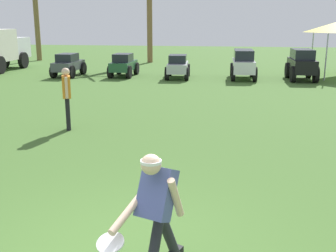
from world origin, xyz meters
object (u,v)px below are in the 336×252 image
object	(u,v)px
frisbee_thrower	(157,208)
parked_car_slot_e	(302,64)
parked_car_slot_c	(178,66)
teammate_near_sideline	(67,93)
parked_car_slot_a	(68,65)
parked_car_slot_b	(124,65)
parked_car_slot_d	(243,63)
frisbee_in_flight	(110,243)

from	to	relation	value
frisbee_thrower	parked_car_slot_e	world-z (taller)	frisbee_thrower
parked_car_slot_c	teammate_near_sideline	bearing A→B (deg)	-98.76
parked_car_slot_a	parked_car_slot_c	size ratio (longest dim) A/B	0.98
parked_car_slot_b	parked_car_slot_d	xyz separation A→B (m)	(5.75, -0.06, 0.16)
frisbee_in_flight	parked_car_slot_e	bearing A→B (deg)	75.37
parked_car_slot_b	parked_car_slot_c	bearing A→B (deg)	-5.69
parked_car_slot_b	parked_car_slot_e	world-z (taller)	parked_car_slot_e
frisbee_in_flight	parked_car_slot_b	distance (m)	16.99
frisbee_thrower	parked_car_slot_b	world-z (taller)	frisbee_thrower
teammate_near_sideline	parked_car_slot_a	size ratio (longest dim) A/B	0.71
frisbee_in_flight	parked_car_slot_c	world-z (taller)	parked_car_slot_c
parked_car_slot_b	parked_car_slot_c	distance (m)	2.72
parked_car_slot_c	parked_car_slot_e	bearing A→B (deg)	1.72
frisbee_thrower	parked_car_slot_e	xyz separation A→B (m)	(3.90, 15.94, -0.05)
frisbee_in_flight	parked_car_slot_c	bearing A→B (deg)	94.90
parked_car_slot_b	parked_car_slot_d	distance (m)	5.75
teammate_near_sideline	parked_car_slot_c	world-z (taller)	teammate_near_sideline
frisbee_in_flight	teammate_near_sideline	distance (m)	6.94
teammate_near_sideline	parked_car_slot_b	bearing A→B (deg)	96.57
parked_car_slot_c	frisbee_in_flight	bearing A→B (deg)	-85.10
parked_car_slot_c	parked_car_slot_d	distance (m)	3.06
frisbee_thrower	parked_car_slot_a	world-z (taller)	frisbee_thrower
teammate_near_sideline	frisbee_thrower	bearing A→B (deg)	-60.52
parked_car_slot_c	parked_car_slot_d	bearing A→B (deg)	4.02
frisbee_thrower	parked_car_slot_c	world-z (taller)	frisbee_thrower
parked_car_slot_a	parked_car_slot_d	size ratio (longest dim) A/B	0.91
parked_car_slot_a	parked_car_slot_c	bearing A→B (deg)	0.84
frisbee_thrower	parked_car_slot_a	distance (m)	17.25
parked_car_slot_a	parked_car_slot_e	size ratio (longest dim) A/B	0.93
parked_car_slot_e	frisbee_in_flight	bearing A→B (deg)	-104.63
parked_car_slot_a	parked_car_slot_d	world-z (taller)	parked_car_slot_d
frisbee_in_flight	parked_car_slot_b	world-z (taller)	parked_car_slot_b
parked_car_slot_a	parked_car_slot_b	bearing A→B (deg)	7.39
teammate_near_sideline	parked_car_slot_d	size ratio (longest dim) A/B	0.64
parked_car_slot_a	parked_car_slot_d	bearing A→B (deg)	1.99
parked_car_slot_a	parked_car_slot_c	distance (m)	5.39
frisbee_thrower	frisbee_in_flight	xyz separation A→B (m)	(-0.38, -0.44, -0.19)
parked_car_slot_c	parked_car_slot_e	xyz separation A→B (m)	(5.67, 0.17, 0.18)
parked_car_slot_d	parked_car_slot_e	world-z (taller)	parked_car_slot_e
frisbee_in_flight	parked_car_slot_d	bearing A→B (deg)	84.24
parked_car_slot_b	parked_car_slot_e	bearing A→B (deg)	-0.68
parked_car_slot_d	parked_car_slot_e	bearing A→B (deg)	-0.95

